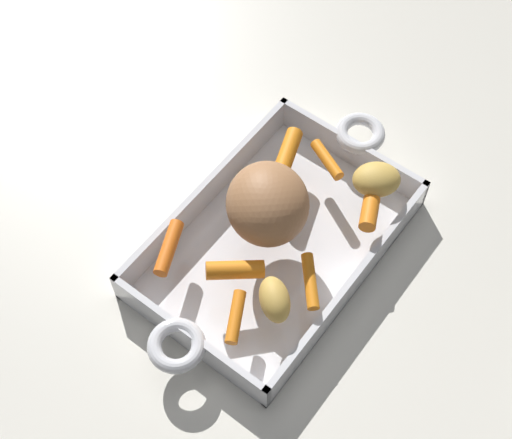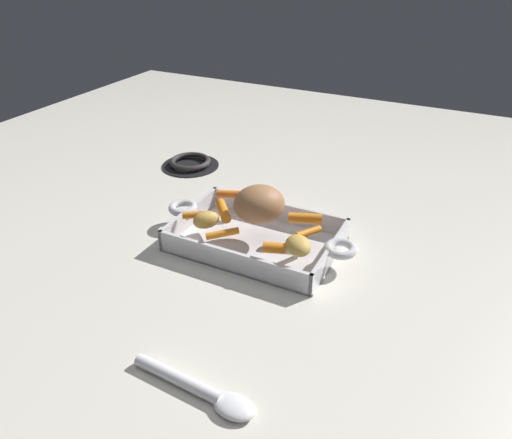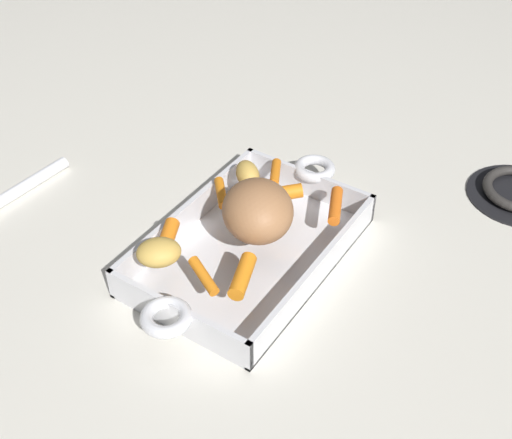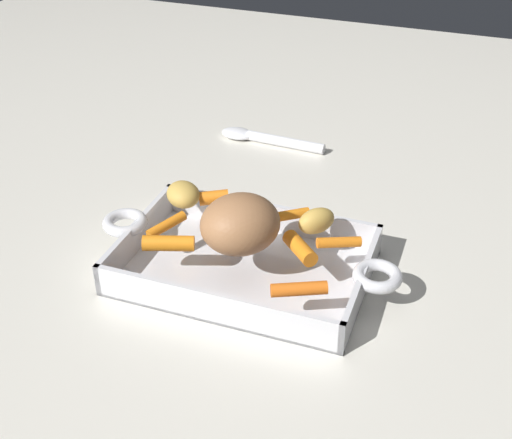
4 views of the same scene
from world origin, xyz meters
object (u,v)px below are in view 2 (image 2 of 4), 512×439
object	(u,v)px
baby_carrot_northeast	(232,194)
stove_burner_rear	(190,163)
pork_roast	(260,205)
serving_spoon	(202,391)
baby_carrot_long	(197,215)
baby_carrot_northwest	(223,211)
baby_carrot_center_left	(305,218)
potato_halved	(298,246)
baby_carrot_center_right	(308,232)
baby_carrot_short	(222,234)
potato_corner	(206,220)
baby_carrot_southeast	(274,248)
roasting_dish	(256,238)

from	to	relation	value
baby_carrot_northeast	stove_burner_rear	distance (m)	0.33
pork_roast	serving_spoon	world-z (taller)	pork_roast
baby_carrot_long	baby_carrot_northwest	bearing A→B (deg)	36.85
baby_carrot_center_left	potato_halved	distance (m)	0.12
baby_carrot_center_right	baby_carrot_short	bearing A→B (deg)	-151.88
pork_roast	potato_corner	xyz separation A→B (m)	(-0.09, -0.07, -0.02)
baby_carrot_center_left	baby_carrot_southeast	size ratio (longest dim) A/B	1.60
stove_burner_rear	potato_halved	bearing A→B (deg)	-36.14
baby_carrot_center_left	roasting_dish	bearing A→B (deg)	-151.28
baby_carrot_southeast	stove_burner_rear	bearing A→B (deg)	139.92
baby_carrot_center_left	potato_halved	world-z (taller)	potato_halved
baby_carrot_northeast	potato_corner	xyz separation A→B (m)	(0.02, -0.14, 0.01)
baby_carrot_northeast	serving_spoon	bearing A→B (deg)	-65.85
baby_carrot_northeast	baby_carrot_short	bearing A→B (deg)	-67.46
pork_roast	baby_carrot_short	size ratio (longest dim) A/B	1.62
baby_carrot_long	potato_corner	distance (m)	0.05
roasting_dish	baby_carrot_northwest	xyz separation A→B (m)	(-0.08, -0.00, 0.05)
baby_carrot_center_right	stove_burner_rear	distance (m)	0.56
roasting_dish	pork_roast	distance (m)	0.08
baby_carrot_short	baby_carrot_northeast	xyz separation A→B (m)	(-0.07, 0.16, 0.00)
potato_halved	baby_carrot_northeast	bearing A→B (deg)	147.23
baby_carrot_northwest	baby_carrot_northeast	world-z (taller)	baby_carrot_northwest
potato_halved	serving_spoon	size ratio (longest dim) A/B	0.29
roasting_dish	baby_carrot_short	bearing A→B (deg)	-116.49
baby_carrot_northeast	potato_corner	size ratio (longest dim) A/B	1.26
serving_spoon	baby_carrot_short	bearing A→B (deg)	118.11
baby_carrot_center_left	potato_halved	size ratio (longest dim) A/B	1.17
baby_carrot_long	potato_halved	distance (m)	0.25
baby_carrot_short	baby_carrot_center_right	size ratio (longest dim) A/B	1.08
potato_halved	potato_corner	xyz separation A→B (m)	(-0.21, 0.00, 0.00)
serving_spoon	roasting_dish	bearing A→B (deg)	108.69
baby_carrot_center_left	stove_burner_rear	xyz separation A→B (m)	(-0.45, 0.24, -0.05)
stove_burner_rear	serving_spoon	size ratio (longest dim) A/B	0.79
baby_carrot_center_right	serving_spoon	xyz separation A→B (m)	(-0.01, -0.40, -0.05)
baby_carrot_short	baby_carrot_northeast	bearing A→B (deg)	112.54
baby_carrot_southeast	serving_spoon	distance (m)	0.32
stove_burner_rear	serving_spoon	bearing A→B (deg)	-55.53
potato_corner	stove_burner_rear	size ratio (longest dim) A/B	0.34
potato_halved	stove_burner_rear	distance (m)	0.60
baby_carrot_short	potato_halved	xyz separation A→B (m)	(0.16, 0.01, 0.01)
baby_carrot_long	baby_carrot_northeast	distance (m)	0.12
baby_carrot_center_left	stove_burner_rear	world-z (taller)	baby_carrot_center_left
roasting_dish	potato_corner	xyz separation A→B (m)	(-0.09, -0.06, 0.06)
baby_carrot_center_left	potato_corner	world-z (taller)	potato_corner
baby_carrot_long	baby_carrot_northeast	size ratio (longest dim) A/B	0.87
baby_carrot_short	stove_burner_rear	distance (m)	0.49
pork_roast	baby_carrot_center_left	world-z (taller)	pork_roast
baby_carrot_long	serving_spoon	size ratio (longest dim) A/B	0.29
roasting_dish	baby_carrot_southeast	distance (m)	0.12
baby_carrot_center_left	stove_burner_rear	distance (m)	0.51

